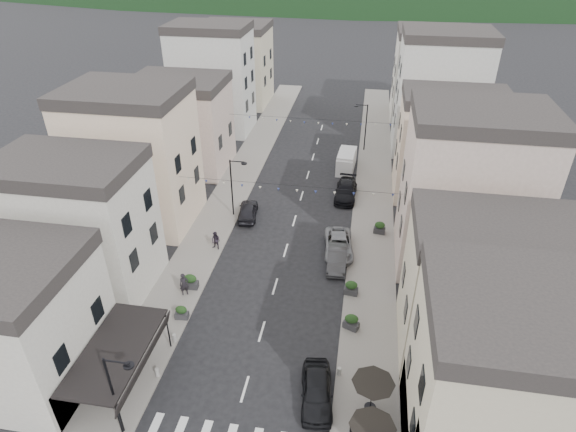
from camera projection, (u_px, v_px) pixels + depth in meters
name	position (u px, v px, depth m)	size (l,w,h in m)	color
sidewalk_left	(235.00, 186.00, 52.81)	(4.00, 76.00, 0.12)	slate
sidewalk_right	(373.00, 197.00, 50.70)	(4.00, 76.00, 0.12)	slate
bistro_building	(517.00, 396.00, 23.60)	(10.00, 8.00, 10.00)	#BAAF94
boutique_awning	(119.00, 351.00, 28.50)	(3.77, 7.50, 3.28)	black
buildings_row_left	(186.00, 111.00, 55.45)	(10.20, 54.16, 14.00)	#BAB5AA
buildings_row_right	(447.00, 129.00, 50.28)	(10.20, 54.16, 14.50)	#BAAF94
cafe_terrace	(372.00, 430.00, 24.94)	(2.50, 8.10, 2.53)	black
streetlamp_left_near	(117.00, 389.00, 25.48)	(1.70, 0.56, 6.00)	black
streetlamp_left_far	(234.00, 182.00, 45.63)	(1.70, 0.56, 6.00)	black
streetlamp_right_far	(364.00, 123.00, 59.10)	(1.70, 0.56, 6.00)	black
bollards	(243.00, 391.00, 29.31)	(11.66, 10.26, 0.60)	gray
bunting_near	(288.00, 189.00, 40.42)	(19.00, 0.28, 0.62)	black
bunting_far	(311.00, 122.00, 53.86)	(19.00, 0.28, 0.62)	black
parked_car_a	(317.00, 391.00, 28.90)	(1.87, 4.66, 1.59)	black
parked_car_b	(337.00, 258.00, 40.41)	(1.54, 4.42, 1.46)	#313033
parked_car_c	(339.00, 245.00, 42.02)	(2.41, 5.22, 1.45)	gray
parked_car_d	(346.00, 191.00, 50.33)	(2.15, 5.28, 1.53)	black
parked_car_e	(248.00, 211.00, 46.94)	(1.75, 4.35, 1.48)	black
delivery_van	(346.00, 161.00, 55.80)	(2.15, 4.88, 2.29)	silver
pedestrian_a	(184.00, 284.00, 36.89)	(0.70, 0.46, 1.92)	black
pedestrian_b	(216.00, 241.00, 42.10)	(0.84, 0.65, 1.72)	#28202B
planter_la	(182.00, 312.00, 34.88)	(1.02, 0.61, 1.09)	#333235
planter_lb	(191.00, 281.00, 37.72)	(1.16, 0.68, 1.27)	#2D2C2F
planter_ra	(351.00, 322.00, 33.97)	(1.24, 0.98, 1.22)	#303032
planter_rb	(351.00, 288.00, 37.13)	(1.13, 0.71, 1.21)	#2D2D2F
planter_rc	(380.00, 228.00, 44.42)	(1.12, 0.70, 1.19)	#29292C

